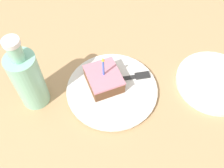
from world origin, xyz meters
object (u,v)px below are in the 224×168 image
object	(u,v)px
plate	(112,90)
bottle	(28,79)
side_plate	(214,82)
cake_slice	(104,80)
fork	(125,78)

from	to	relation	value
plate	bottle	world-z (taller)	bottle
side_plate	bottle	bearing A→B (deg)	73.95
plate	cake_slice	world-z (taller)	cake_slice
cake_slice	bottle	xyz separation A→B (m)	(0.04, 0.20, 0.06)
fork	side_plate	distance (m)	0.27
fork	side_plate	world-z (taller)	fork
plate	cake_slice	distance (m)	0.04
plate	side_plate	bearing A→B (deg)	-106.32
side_plate	cake_slice	bearing A→B (deg)	70.75
plate	bottle	distance (m)	0.24
fork	bottle	world-z (taller)	bottle
fork	bottle	size ratio (longest dim) A/B	0.73
plate	fork	world-z (taller)	fork
cake_slice	fork	size ratio (longest dim) A/B	0.66
plate	cake_slice	size ratio (longest dim) A/B	2.26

